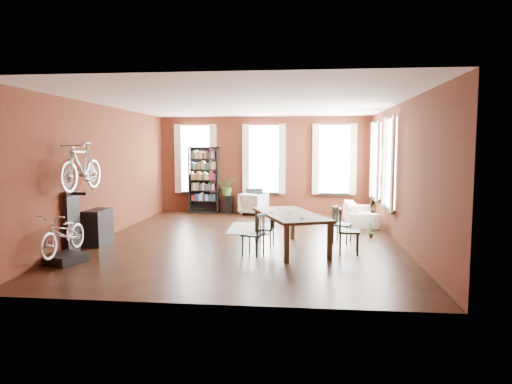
# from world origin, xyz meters

# --- Properties ---
(room) EXTENTS (9.00, 9.04, 3.22)m
(room) POSITION_xyz_m (0.25, 0.62, 2.14)
(room) COLOR black
(room) RESTS_ON ground
(dining_table) EXTENTS (1.81, 2.53, 0.79)m
(dining_table) POSITION_xyz_m (1.04, -0.95, 0.39)
(dining_table) COLOR #46392A
(dining_table) RESTS_ON ground
(dining_chair_a) EXTENTS (0.50, 0.50, 0.85)m
(dining_chair_a) POSITION_xyz_m (0.31, -1.53, 0.43)
(dining_chair_a) COLOR #1B383C
(dining_chair_a) RESTS_ON ground
(dining_chair_b) EXTENTS (0.42, 0.42, 0.81)m
(dining_chair_b) POSITION_xyz_m (0.49, -0.69, 0.40)
(dining_chair_b) COLOR black
(dining_chair_b) RESTS_ON ground
(dining_chair_c) EXTENTS (0.46, 0.46, 0.94)m
(dining_chair_c) POSITION_xyz_m (2.26, -1.18, 0.47)
(dining_chair_c) COLOR black
(dining_chair_c) RESTS_ON ground
(dining_chair_d) EXTENTS (0.50, 0.50, 0.84)m
(dining_chair_d) POSITION_xyz_m (2.21, -0.08, 0.42)
(dining_chair_d) COLOR #193835
(dining_chair_d) RESTS_ON ground
(bookshelf) EXTENTS (1.00, 0.32, 2.20)m
(bookshelf) POSITION_xyz_m (-2.00, 4.30, 1.10)
(bookshelf) COLOR black
(bookshelf) RESTS_ON ground
(white_armchair) EXTENTS (0.97, 0.95, 0.78)m
(white_armchair) POSITION_xyz_m (-0.31, 4.10, 0.39)
(white_armchair) COLOR silver
(white_armchair) RESTS_ON ground
(cream_sofa) EXTENTS (0.61, 2.08, 0.81)m
(cream_sofa) POSITION_xyz_m (2.95, 2.60, 0.41)
(cream_sofa) COLOR beige
(cream_sofa) RESTS_ON ground
(striped_rug) EXTENTS (1.20, 1.87, 0.01)m
(striped_rug) POSITION_xyz_m (-0.10, 1.52, 0.01)
(striped_rug) COLOR black
(striped_rug) RESTS_ON ground
(bike_trainer) EXTENTS (0.81, 0.81, 0.18)m
(bike_trainer) POSITION_xyz_m (-3.18, -2.55, 0.09)
(bike_trainer) COLOR black
(bike_trainer) RESTS_ON ground
(bike_wall_rack) EXTENTS (0.16, 0.60, 1.30)m
(bike_wall_rack) POSITION_xyz_m (-3.40, -1.80, 0.65)
(bike_wall_rack) COLOR black
(bike_wall_rack) RESTS_ON ground
(console_table) EXTENTS (0.40, 0.80, 0.80)m
(console_table) POSITION_xyz_m (-3.28, -0.90, 0.40)
(console_table) COLOR black
(console_table) RESTS_ON ground
(plant_stand) EXTENTS (0.33, 0.33, 0.59)m
(plant_stand) POSITION_xyz_m (-1.18, 4.30, 0.29)
(plant_stand) COLOR black
(plant_stand) RESTS_ON ground
(plant_by_sofa) EXTENTS (0.53, 0.69, 0.27)m
(plant_by_sofa) POSITION_xyz_m (3.37, 3.59, 0.14)
(plant_by_sofa) COLOR #305722
(plant_by_sofa) RESTS_ON ground
(plant_small) EXTENTS (0.28, 0.43, 0.14)m
(plant_small) POSITION_xyz_m (2.96, 0.57, 0.07)
(plant_small) COLOR #2B5722
(plant_small) RESTS_ON ground
(bicycle_floor) EXTENTS (0.53, 0.79, 1.49)m
(bicycle_floor) POSITION_xyz_m (-3.17, -2.56, 0.93)
(bicycle_floor) COLOR beige
(bicycle_floor) RESTS_ON bike_trainer
(bicycle_hung) EXTENTS (0.47, 1.00, 1.66)m
(bicycle_hung) POSITION_xyz_m (-3.15, -1.80, 2.13)
(bicycle_hung) COLOR #A5A8AD
(bicycle_hung) RESTS_ON bike_wall_rack
(plant_on_stand) EXTENTS (0.69, 0.74, 0.49)m
(plant_on_stand) POSITION_xyz_m (-1.20, 4.27, 0.83)
(plant_on_stand) COLOR #376327
(plant_on_stand) RESTS_ON plant_stand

